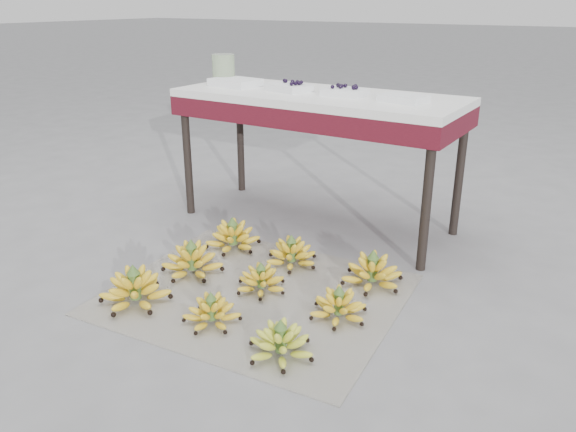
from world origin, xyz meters
The scene contains 17 objects.
ground centered at (0.00, 0.00, 0.00)m, with size 60.00×60.00×0.00m, color slate.
newspaper_mat centered at (0.07, 0.02, 0.00)m, with size 1.25×1.05×0.01m, color beige.
bunch_front_left centered at (-0.32, -0.32, 0.07)m, with size 0.36×0.36×0.19m.
bunch_front_center centered at (0.06, -0.27, 0.05)m, with size 0.29×0.29×0.14m.
bunch_front_right centered at (0.42, -0.31, 0.06)m, with size 0.31×0.31×0.15m.
bunch_mid_left centered at (-0.30, 0.03, 0.07)m, with size 0.37×0.37×0.18m.
bunch_mid_center centered at (0.08, 0.06, 0.05)m, with size 0.23×0.23×0.14m.
bunch_mid_right centered at (0.48, 0.04, 0.06)m, with size 0.29×0.29×0.15m.
bunch_back_left centered at (-0.32, 0.37, 0.07)m, with size 0.36×0.36×0.17m.
bunch_back_center centered at (0.05, 0.36, 0.06)m, with size 0.30×0.30×0.16m.
bunch_back_right centered at (0.48, 0.38, 0.07)m, with size 0.38×0.38×0.18m.
vendor_table centered at (-0.13, 0.93, 0.68)m, with size 1.60×0.64×0.77m.
tray_far_left centered at (-0.67, 0.89, 0.79)m, with size 0.29×0.23×0.04m.
tray_left centered at (-0.30, 0.90, 0.79)m, with size 0.27×0.22×0.06m.
tray_right centered at (0.03, 0.93, 0.79)m, with size 0.23×0.17×0.06m.
tray_far_right centered at (0.37, 0.91, 0.78)m, with size 0.24×0.19×0.04m.
glass_jar centered at (-0.81, 0.96, 0.85)m, with size 0.14×0.14×0.17m, color beige.
Camera 1 is at (1.39, -1.79, 1.24)m, focal length 35.00 mm.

